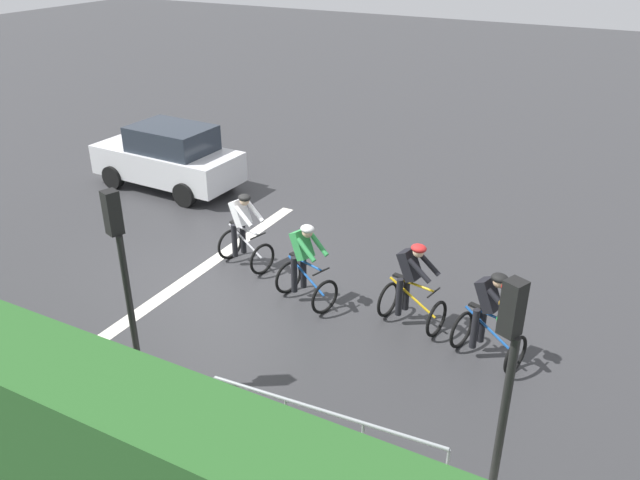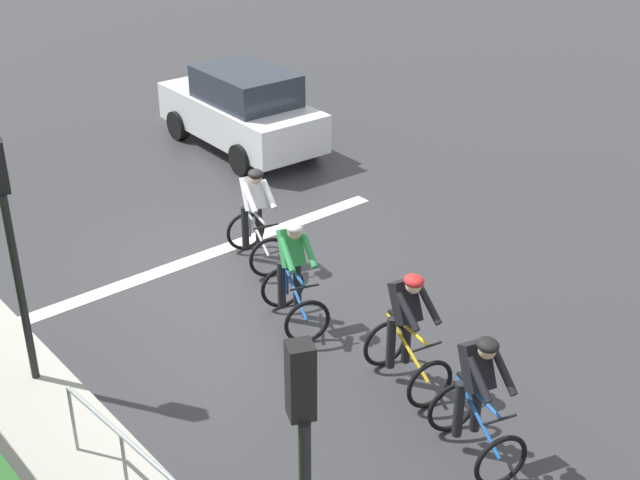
{
  "view_description": "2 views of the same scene",
  "coord_description": "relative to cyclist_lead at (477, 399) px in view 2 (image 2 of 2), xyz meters",
  "views": [
    {
      "loc": [
        9.43,
        7.52,
        6.62
      ],
      "look_at": [
        -0.57,
        2.2,
        0.97
      ],
      "focal_mm": 36.02,
      "sensor_mm": 36.0,
      "label": 1
    },
    {
      "loc": [
        6.73,
        10.74,
        6.89
      ],
      "look_at": [
        -0.23,
        2.37,
        1.25
      ],
      "focal_mm": 48.89,
      "sensor_mm": 36.0,
      "label": 2
    }
  ],
  "objects": [
    {
      "name": "cyclist_second",
      "position": [
        -0.36,
        -1.48,
        0.0
      ],
      "size": [
        0.87,
        1.19,
        1.66
      ],
      "color": "black",
      "rests_on": "ground"
    },
    {
      "name": "car_white",
      "position": [
        -3.62,
        -9.72,
        0.08
      ],
      "size": [
        1.99,
        4.15,
        1.76
      ],
      "color": "silver",
      "rests_on": "ground"
    },
    {
      "name": "ground_plane",
      "position": [
        -0.35,
        -5.82,
        -0.8
      ],
      "size": [
        80.0,
        80.0,
        0.0
      ],
      "primitive_type": "plane",
      "color": "#333335"
    },
    {
      "name": "traffic_light_far_junction",
      "position": [
        3.18,
        0.85,
        1.43
      ],
      "size": [
        0.26,
        0.3,
        3.34
      ],
      "color": "black",
      "rests_on": "ground"
    },
    {
      "name": "road_marking_stop_line",
      "position": [
        -0.35,
        -6.1,
        -0.79
      ],
      "size": [
        7.0,
        0.3,
        0.01
      ],
      "primitive_type": "cube",
      "color": "silver",
      "rests_on": "ground"
    },
    {
      "name": "cyclist_mid",
      "position": [
        -0.15,
        -3.54,
        0.0
      ],
      "size": [
        0.98,
        1.24,
        1.66
      ],
      "color": "black",
      "rests_on": "ground"
    },
    {
      "name": "cyclist_fourth",
      "position": [
        -0.83,
        -5.39,
        0.0
      ],
      "size": [
        0.92,
        1.21,
        1.66
      ],
      "color": "black",
      "rests_on": "ground"
    },
    {
      "name": "pedestrian_railing_kerbside",
      "position": [
        3.44,
        -1.25,
        -0.02
      ],
      "size": [
        0.26,
        3.3,
        1.03
      ],
      "color": "#999EA3",
      "rests_on": "ground"
    },
    {
      "name": "cyclist_lead",
      "position": [
        0.0,
        0.0,
        0.0
      ],
      "size": [
        0.96,
        1.23,
        1.66
      ],
      "color": "black",
      "rests_on": "ground"
    },
    {
      "name": "traffic_light_near_crossing",
      "position": [
        3.32,
        -4.58,
        1.43
      ],
      "size": [
        0.25,
        0.3,
        3.34
      ],
      "color": "black",
      "rests_on": "ground"
    }
  ]
}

